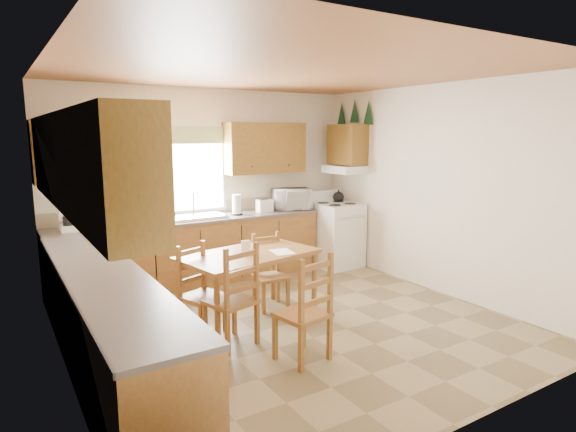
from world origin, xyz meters
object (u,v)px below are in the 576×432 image
chair_near_left (302,307)px  chair_near_right (231,295)px  dining_table (249,287)px  microwave (292,199)px  chair_far_right (271,272)px  chair_far_left (202,291)px  stove (336,235)px

chair_near_left → chair_near_right: bearing=-67.4°
chair_near_left → chair_near_right: size_ratio=0.98×
chair_near_left → dining_table: bearing=-101.2°
microwave → chair_far_right: size_ratio=0.59×
microwave → chair_near_left: 3.19m
microwave → chair_far_right: (-1.17, -1.37, -0.63)m
microwave → chair_near_left: (-1.60, -2.70, -0.57)m
microwave → chair_far_right: microwave is taller
chair_near_right → microwave: bearing=-148.3°
dining_table → chair_far_right: 0.48m
chair_far_left → chair_far_right: 1.02m
stove → chair_far_left: stove is taller
microwave → chair_far_left: (-2.15, -1.66, -0.61)m
chair_near_left → stove: bearing=-143.6°
dining_table → chair_near_right: chair_near_right is taller
dining_table → chair_near_left: 1.09m
microwave → dining_table: microwave is taller
chair_far_left → dining_table: bearing=-15.5°
microwave → dining_table: (-1.58, -1.61, -0.69)m
stove → microwave: bearing=151.7°
stove → chair_far_right: size_ratio=1.10×
stove → chair_far_right: stove is taller
chair_far_left → stove: bearing=5.6°
dining_table → chair_near_right: size_ratio=1.42×
microwave → chair_near_right: size_ratio=0.51×
microwave → chair_near_right: (-2.01, -2.06, -0.56)m
microwave → dining_table: bearing=-117.3°
chair_near_left → chair_near_right: 0.77m
chair_far_left → chair_far_right: (0.98, 0.28, -0.02)m
microwave → chair_near_left: bearing=-103.5°
chair_near_left → chair_far_right: bearing=-118.5°
dining_table → chair_far_left: 0.57m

